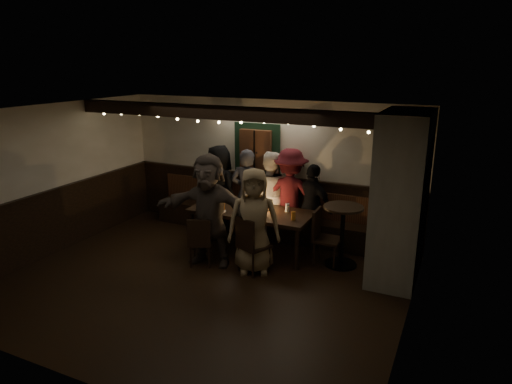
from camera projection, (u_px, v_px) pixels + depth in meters
The scene contains 13 objects.
room at pixel (300, 200), 7.56m from camera, with size 6.02×5.01×2.62m.
dining_table at pixel (251, 214), 8.00m from camera, with size 2.16×0.92×0.93m.
chair_near_left at pixel (200, 239), 7.47m from camera, with size 0.49×0.49×0.84m.
chair_near_right at pixel (250, 242), 7.21m from camera, with size 0.56×0.56×0.95m.
chair_end at pixel (322, 234), 7.57m from camera, with size 0.43×0.43×0.94m.
high_top at pixel (343, 228), 7.46m from camera, with size 0.65×0.65×1.03m.
person_a at pixel (219, 188), 9.01m from camera, with size 0.84×0.55×1.72m, color black.
person_b at pixel (247, 194), 8.66m from camera, with size 0.63×0.41×1.72m, color #2A2B33.
person_c at pixel (269, 195), 8.62m from camera, with size 0.82×0.64×1.68m, color silver.
person_d at pixel (290, 196), 8.45m from camera, with size 1.14×0.66×1.77m, color #410E15.
person_e at pixel (313, 206), 8.22m from camera, with size 0.90×0.38×1.54m, color black.
person_f at pixel (209, 210), 7.47m from camera, with size 1.74×0.55×1.88m, color #433A33.
person_g at pixel (254, 221), 7.20m from camera, with size 0.83×0.54×1.71m, color #8C7755.
Camera 1 is at (3.46, -5.43, 3.29)m, focal length 32.00 mm.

